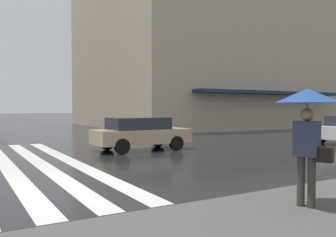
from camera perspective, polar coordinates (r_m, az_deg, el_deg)
name	(u,v)px	position (r m, az deg, el deg)	size (l,w,h in m)	color
ground_plane	(77,186)	(8.76, -14.34, -10.40)	(220.00, 220.00, 0.00)	black
zebra_crossing	(6,166)	(12.43, -24.43, -6.86)	(13.00, 4.50, 0.01)	silver
haussmann_block_corner	(199,5)	(38.68, 5.05, 17.68)	(20.41, 21.24, 25.39)	tan
car_champagne	(141,133)	(15.31, -4.42, -2.27)	(1.85, 4.10, 1.41)	tan
pedestrian_approaching_kerb	(308,111)	(6.44, 21.43, 1.13)	(1.06, 1.06, 2.01)	#2D3851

